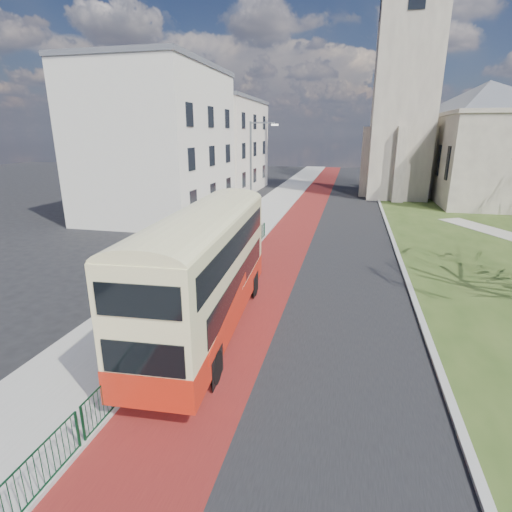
% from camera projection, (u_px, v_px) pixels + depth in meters
% --- Properties ---
extents(ground, '(160.00, 160.00, 0.00)m').
position_uv_depth(ground, '(252.00, 354.00, 13.79)').
color(ground, black).
rests_on(ground, ground).
extents(road_carriageway, '(9.00, 120.00, 0.01)m').
position_uv_depth(road_carriageway, '(329.00, 228.00, 32.05)').
color(road_carriageway, black).
rests_on(road_carriageway, ground).
extents(bus_lane, '(3.40, 120.00, 0.01)m').
position_uv_depth(bus_lane, '(296.00, 226.00, 32.64)').
color(bus_lane, '#591414').
rests_on(bus_lane, ground).
extents(pavement_west, '(4.00, 120.00, 0.12)m').
position_uv_depth(pavement_west, '(251.00, 223.00, 33.46)').
color(pavement_west, gray).
rests_on(pavement_west, ground).
extents(kerb_west, '(0.25, 120.00, 0.13)m').
position_uv_depth(kerb_west, '(274.00, 224.00, 33.02)').
color(kerb_west, '#999993').
rests_on(kerb_west, ground).
extents(kerb_east, '(0.25, 80.00, 0.13)m').
position_uv_depth(kerb_east, '(387.00, 225.00, 32.88)').
color(kerb_east, '#999993').
rests_on(kerb_east, ground).
extents(pedestrian_railing, '(0.07, 24.00, 1.12)m').
position_uv_depth(pedestrian_railing, '(209.00, 289.00, 17.99)').
color(pedestrian_railing, '#0C351B').
rests_on(pedestrian_railing, ground).
extents(gothic_church, '(16.38, 18.00, 40.00)m').
position_uv_depth(gothic_church, '(451.00, 76.00, 42.48)').
color(gothic_church, gray).
rests_on(gothic_church, ground).
extents(street_block_near, '(10.30, 14.30, 13.00)m').
position_uv_depth(street_block_near, '(158.00, 142.00, 35.40)').
color(street_block_near, beige).
rests_on(street_block_near, ground).
extents(street_block_far, '(10.30, 16.30, 11.50)m').
position_uv_depth(street_block_far, '(216.00, 146.00, 50.50)').
color(street_block_far, beige).
rests_on(street_block_far, ground).
extents(streetlamp, '(2.13, 0.18, 8.00)m').
position_uv_depth(streetlamp, '(253.00, 171.00, 30.12)').
color(streetlamp, gray).
rests_on(streetlamp, pavement_west).
extents(bus, '(3.25, 11.06, 4.57)m').
position_uv_depth(bus, '(206.00, 266.00, 14.76)').
color(bus, '#B62110').
rests_on(bus, ground).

